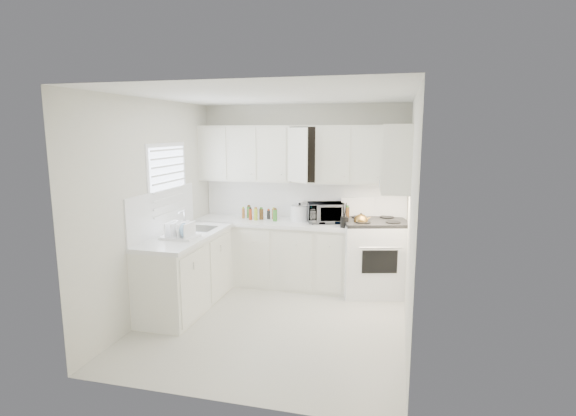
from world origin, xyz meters
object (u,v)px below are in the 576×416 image
(stove, at_px, (374,247))
(utensil_crock, at_px, (344,215))
(dish_rack, at_px, (180,229))
(microwave, at_px, (326,210))
(tea_kettle, at_px, (361,220))
(rice_cooker, at_px, (300,212))

(stove, distance_m, utensil_crock, 0.65)
(stove, distance_m, dish_rack, 2.62)
(stove, height_order, dish_rack, stove)
(stove, height_order, microwave, stove)
(utensil_crock, height_order, dish_rack, utensil_crock)
(stove, distance_m, tea_kettle, 0.46)
(tea_kettle, height_order, rice_cooker, rice_cooker)
(microwave, distance_m, utensil_crock, 0.40)
(rice_cooker, distance_m, utensil_crock, 0.74)
(stove, relative_size, dish_rack, 3.18)
(dish_rack, bearing_deg, utensil_crock, 31.56)
(utensil_crock, relative_size, dish_rack, 0.84)
(stove, bearing_deg, utensil_crock, -166.98)
(microwave, relative_size, dish_rack, 1.21)
(stove, xyz_separation_m, microwave, (-0.69, 0.07, 0.46))
(stove, bearing_deg, dish_rack, -164.86)
(tea_kettle, distance_m, dish_rack, 2.35)
(dish_rack, bearing_deg, rice_cooker, 50.93)
(rice_cooker, xyz_separation_m, utensil_crock, (0.68, -0.30, 0.04))
(tea_kettle, relative_size, dish_rack, 0.57)
(tea_kettle, bearing_deg, dish_rack, -162.78)
(tea_kettle, xyz_separation_m, dish_rack, (-2.06, -1.13, 0.01))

